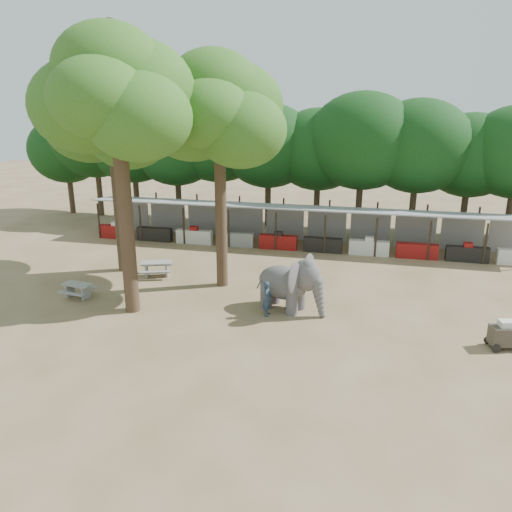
% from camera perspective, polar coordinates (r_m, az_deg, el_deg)
% --- Properties ---
extents(ground, '(100.00, 100.00, 0.00)m').
position_cam_1_polar(ground, '(19.63, -0.48, -10.12)').
color(ground, brown).
rests_on(ground, ground).
extents(vendor_stalls, '(28.00, 2.99, 2.80)m').
position_cam_1_polar(vendor_stalls, '(32.00, 5.36, 3.15)').
color(vendor_stalls, gray).
rests_on(vendor_stalls, ground).
extents(yard_tree_left, '(7.10, 6.90, 11.02)m').
position_cam_1_polar(yard_tree_left, '(27.49, -16.24, 15.00)').
color(yard_tree_left, '#332316').
rests_on(yard_tree_left, ground).
extents(yard_tree_center, '(7.10, 6.90, 12.04)m').
position_cam_1_polar(yard_tree_center, '(21.65, -15.82, 17.18)').
color(yard_tree_center, '#332316').
rests_on(yard_tree_center, ground).
extents(yard_tree_back, '(7.10, 6.90, 11.36)m').
position_cam_1_polar(yard_tree_back, '(24.19, -4.46, 16.16)').
color(yard_tree_back, '#332316').
rests_on(yard_tree_back, ground).
extents(backdrop_trees, '(46.46, 5.95, 8.33)m').
position_cam_1_polar(backdrop_trees, '(36.30, 6.71, 11.77)').
color(backdrop_trees, '#332316').
rests_on(backdrop_trees, ground).
extents(elephant, '(3.44, 2.57, 2.56)m').
position_cam_1_polar(elephant, '(22.23, 4.00, -3.13)').
color(elephant, '#464444').
rests_on(elephant, ground).
extents(handler, '(0.38, 0.57, 1.58)m').
position_cam_1_polar(handler, '(21.80, 1.30, -4.89)').
color(handler, '#26384C').
rests_on(handler, ground).
extents(picnic_table_near, '(1.56, 1.44, 0.70)m').
position_cam_1_polar(picnic_table_near, '(25.32, -19.71, -3.51)').
color(picnic_table_near, gray).
rests_on(picnic_table_near, ground).
extents(picnic_table_far, '(1.98, 1.88, 0.80)m').
position_cam_1_polar(picnic_table_far, '(27.16, -11.30, -1.23)').
color(picnic_table_far, gray).
rests_on(picnic_table_far, ground).
extents(cart_front, '(1.31, 1.02, 1.14)m').
position_cam_1_polar(cart_front, '(21.36, 26.54, -8.05)').
color(cart_front, '#362D24').
rests_on(cart_front, ground).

